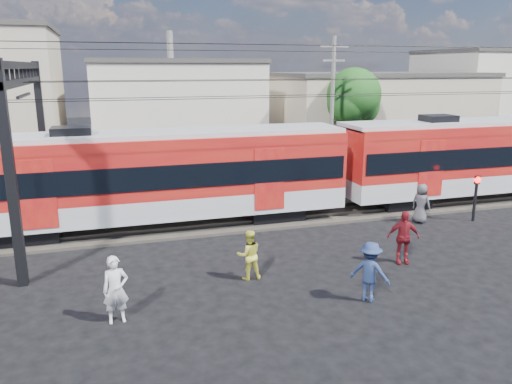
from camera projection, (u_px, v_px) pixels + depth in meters
ground at (358, 291)px, 15.45m from camera, size 120.00×120.00×0.00m
track_bed at (275, 217)px, 22.86m from camera, size 70.00×3.40×0.12m
rail_near at (280, 219)px, 22.14m from camera, size 70.00×0.12×0.12m
rail_far at (270, 210)px, 23.53m from camera, size 70.00×0.12×0.12m
commuter_train at (162, 174)px, 20.88m from camera, size 50.30×3.08×4.17m
catenary at (63, 110)px, 19.20m from camera, size 70.00×9.30×7.52m
building_midwest at (172, 107)px, 39.06m from camera, size 12.24×12.24×7.30m
building_mideast at (373, 112)px, 40.88m from camera, size 16.32×10.20×6.30m
building_east at (482, 94)px, 48.28m from camera, size 10.20×10.20×8.30m
utility_pole_mid at (332, 105)px, 29.95m from camera, size 1.80×0.24×8.50m
tree_near at (355, 98)px, 33.68m from camera, size 3.82×3.64×6.72m
pedestrian_a at (116, 290)px, 13.38m from camera, size 0.72×0.51×1.88m
pedestrian_b at (249, 255)px, 16.16m from camera, size 0.82×0.65×1.66m
pedestrian_c at (370, 272)px, 14.62m from camera, size 1.32×1.31×1.82m
pedestrian_d at (403, 237)px, 17.44m from camera, size 1.21×0.76×1.91m
pedestrian_e at (421, 203)px, 22.02m from camera, size 0.90×1.03×1.77m
crossing_signal at (476, 190)px, 22.11m from camera, size 0.30×0.30×2.09m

